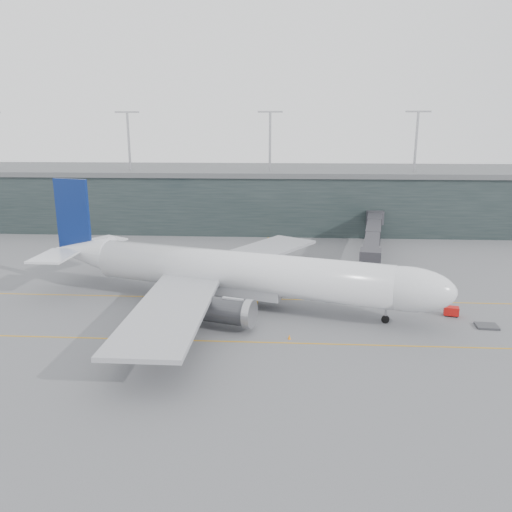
{
  "coord_description": "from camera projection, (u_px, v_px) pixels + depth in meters",
  "views": [
    {
      "loc": [
        9.12,
        -76.4,
        25.47
      ],
      "look_at": [
        4.74,
        -4.0,
        6.79
      ],
      "focal_mm": 35.0,
      "sensor_mm": 36.0,
      "label": 1
    }
  ],
  "objects": [
    {
      "name": "cone_nose",
      "position": [
        445.0,
        303.0,
        73.67
      ],
      "size": [
        0.39,
        0.39,
        0.62
      ],
      "primitive_type": "cone",
      "color": "orange",
      "rests_on": "ground"
    },
    {
      "name": "ground",
      "position": [
        228.0,
        290.0,
        80.73
      ],
      "size": [
        320.0,
        320.0,
        0.0
      ],
      "primitive_type": "plane",
      "color": "#58585D",
      "rests_on": "ground"
    },
    {
      "name": "uld_b",
      "position": [
        225.0,
        265.0,
        91.41
      ],
      "size": [
        2.74,
        2.46,
        2.06
      ],
      "rotation": [
        0.0,
        0.0,
        -0.34
      ],
      "color": "#36373B",
      "rests_on": "ground"
    },
    {
      "name": "cone_tail",
      "position": [
        160.0,
        308.0,
        71.9
      ],
      "size": [
        0.42,
        0.42,
        0.67
      ],
      "primitive_type": "cone",
      "color": "orange",
      "rests_on": "ground"
    },
    {
      "name": "main_aircraft",
      "position": [
        236.0,
        272.0,
        72.97
      ],
      "size": [
        61.71,
        56.75,
        17.63
      ],
      "rotation": [
        0.0,
        0.0,
        -0.29
      ],
      "color": "silver",
      "rests_on": "ground"
    },
    {
      "name": "uld_c",
      "position": [
        230.0,
        268.0,
        90.26
      ],
      "size": [
        2.11,
        1.85,
        1.64
      ],
      "rotation": [
        0.0,
        0.0,
        -0.25
      ],
      "color": "#36373B",
      "rests_on": "ground"
    },
    {
      "name": "cone_wing_stbd",
      "position": [
        289.0,
        337.0,
        61.86
      ],
      "size": [
        0.39,
        0.39,
        0.61
      ],
      "primitive_type": "cone",
      "color": "orange",
      "rests_on": "ground"
    },
    {
      "name": "taxiline_b",
      "position": [
        210.0,
        341.0,
        61.4
      ],
      "size": [
        160.0,
        0.25,
        0.02
      ],
      "primitive_type": "cube",
      "color": "#C08512",
      "rests_on": "ground"
    },
    {
      "name": "gse_cart",
      "position": [
        451.0,
        311.0,
        69.42
      ],
      "size": [
        2.2,
        1.66,
        1.34
      ],
      "rotation": [
        0.0,
        0.0,
        -0.23
      ],
      "color": "#BC100D",
      "rests_on": "ground"
    },
    {
      "name": "cone_wing_port",
      "position": [
        273.0,
        272.0,
        89.9
      ],
      "size": [
        0.39,
        0.39,
        0.61
      ],
      "primitive_type": "cone",
      "color": "#FF4B0E",
      "rests_on": "ground"
    },
    {
      "name": "taxiline_lead_main",
      "position": [
        265.0,
        259.0,
        99.77
      ],
      "size": [
        0.25,
        60.0,
        0.02
      ],
      "primitive_type": "cube",
      "color": "#C08512",
      "rests_on": "ground"
    },
    {
      "name": "uld_a",
      "position": [
        213.0,
        266.0,
        91.41
      ],
      "size": [
        2.08,
        1.72,
        1.79
      ],
      "rotation": [
        0.0,
        0.0,
        0.08
      ],
      "color": "#36373B",
      "rests_on": "ground"
    },
    {
      "name": "baggage_dolly",
      "position": [
        487.0,
        326.0,
        65.63
      ],
      "size": [
        2.92,
        2.41,
        0.28
      ],
      "primitive_type": "cube",
      "rotation": [
        0.0,
        0.0,
        -0.07
      ],
      "color": "#323337",
      "rests_on": "ground"
    },
    {
      "name": "jet_bridge",
      "position": [
        368.0,
        231.0,
        102.1
      ],
      "size": [
        11.48,
        44.19,
        6.77
      ],
      "rotation": [
        0.0,
        0.0,
        -0.19
      ],
      "color": "#2C2B30",
      "rests_on": "ground"
    },
    {
      "name": "terminal",
      "position": [
        252.0,
        196.0,
        134.9
      ],
      "size": [
        240.0,
        36.0,
        29.0
      ],
      "color": "#1D2728",
      "rests_on": "ground"
    },
    {
      "name": "taxiline_a",
      "position": [
        225.0,
        298.0,
        76.86
      ],
      "size": [
        160.0,
        0.25,
        0.02
      ],
      "primitive_type": "cube",
      "color": "#C08512",
      "rests_on": "ground"
    }
  ]
}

